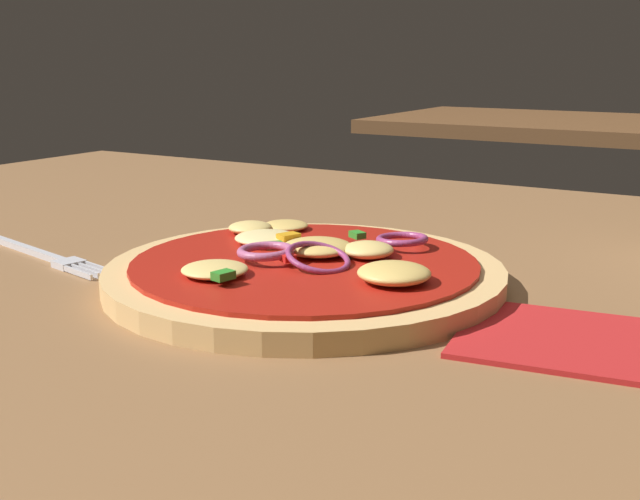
{
  "coord_description": "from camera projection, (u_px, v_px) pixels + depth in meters",
  "views": [
    {
      "loc": [
        0.27,
        -0.45,
        0.18
      ],
      "look_at": [
        -0.01,
        0.01,
        0.05
      ],
      "focal_mm": 44.81,
      "sensor_mm": 36.0,
      "label": 1
    }
  ],
  "objects": [
    {
      "name": "pizza",
      "position": [
        305.0,
        271.0,
        0.53
      ],
      "size": [
        0.27,
        0.27,
        0.03
      ],
      "color": "tan",
      "rests_on": "dining_table"
    },
    {
      "name": "dining_table",
      "position": [
        322.0,
        303.0,
        0.55
      ],
      "size": [
        1.36,
        0.92,
        0.03
      ],
      "color": "brown",
      "rests_on": "ground"
    },
    {
      "name": "napkin",
      "position": [
        575.0,
        341.0,
        0.43
      ],
      "size": [
        0.13,
        0.12,
        0.0
      ],
      "color": "#B21E1E",
      "rests_on": "dining_table"
    },
    {
      "name": "fork",
      "position": [
        42.0,
        255.0,
        0.61
      ],
      "size": [
        0.18,
        0.05,
        0.01
      ],
      "color": "silver",
      "rests_on": "dining_table"
    },
    {
      "name": "background_table",
      "position": [
        547.0,
        125.0,
        1.89
      ],
      "size": [
        0.76,
        0.55,
        0.03
      ],
      "color": "brown",
      "rests_on": "ground"
    }
  ]
}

